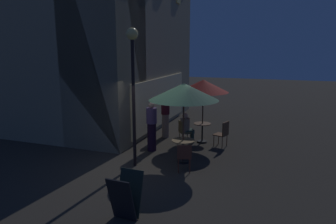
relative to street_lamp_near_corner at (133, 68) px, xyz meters
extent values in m
plane|color=#2F2A24|center=(-0.14, -0.30, -3.00)|extent=(60.00, 60.00, 0.00)
cube|color=gray|center=(5.02, 2.10, 1.11)|extent=(8.53, 2.33, 8.22)
cube|color=gray|center=(1.92, 4.50, 1.11)|extent=(2.33, 7.13, 8.22)
cube|color=beige|center=(4.59, 0.90, -1.75)|extent=(5.97, 0.08, 2.10)
cylinder|color=black|center=(0.00, 0.00, -1.06)|extent=(0.10, 0.10, 3.88)
sphere|color=#F7D673|center=(0.00, 0.00, 0.98)|extent=(0.35, 0.35, 0.35)
cube|color=black|center=(-2.65, -1.17, -2.49)|extent=(0.33, 0.56, 0.99)
cube|color=black|center=(-3.01, -1.15, -2.49)|extent=(0.33, 0.56, 0.99)
cylinder|color=black|center=(0.78, -1.32, -2.98)|extent=(0.40, 0.40, 0.03)
cylinder|color=black|center=(0.78, -1.32, -2.65)|extent=(0.06, 0.06, 0.71)
cylinder|color=olive|center=(0.78, -1.32, -2.28)|extent=(0.74, 0.74, 0.03)
cylinder|color=black|center=(3.07, -1.39, -2.98)|extent=(0.40, 0.40, 0.03)
cylinder|color=black|center=(3.07, -1.39, -2.64)|extent=(0.06, 0.06, 0.72)
cylinder|color=brown|center=(3.07, -1.39, -2.26)|extent=(0.66, 0.66, 0.03)
cylinder|color=black|center=(0.78, -1.32, -2.97)|extent=(0.36, 0.36, 0.06)
cylinder|color=brown|center=(0.78, -1.32, -1.75)|extent=(0.05, 0.05, 2.49)
cone|color=#30573D|center=(0.78, -1.32, -0.72)|extent=(2.16, 2.16, 0.52)
cylinder|color=black|center=(3.07, -1.39, -2.97)|extent=(0.36, 0.36, 0.06)
cylinder|color=#48372A|center=(3.07, -1.39, -1.81)|extent=(0.05, 0.05, 2.38)
cone|color=maroon|center=(3.07, -1.39, -0.80)|extent=(1.90, 1.90, 0.47)
cylinder|color=brown|center=(0.19, -1.35, -2.78)|extent=(0.03, 0.03, 0.44)
cylinder|color=brown|center=(0.29, -1.67, -2.78)|extent=(0.03, 0.03, 0.44)
cylinder|color=brown|center=(-0.13, -1.46, -2.78)|extent=(0.03, 0.03, 0.44)
cylinder|color=brown|center=(-0.02, -1.77, -2.78)|extent=(0.03, 0.03, 0.44)
cube|color=brown|center=(0.08, -1.56, -2.54)|extent=(0.53, 0.53, 0.04)
cube|color=brown|center=(-0.09, -1.62, -2.33)|extent=(0.17, 0.40, 0.38)
cylinder|color=brown|center=(2.87, -0.85, -2.77)|extent=(0.03, 0.03, 0.45)
cylinder|color=brown|center=(2.61, -1.04, -2.77)|extent=(0.03, 0.03, 0.45)
cylinder|color=brown|center=(2.68, -0.60, -2.77)|extent=(0.03, 0.03, 0.45)
cylinder|color=brown|center=(2.43, -0.79, -2.77)|extent=(0.03, 0.03, 0.45)
cube|color=brown|center=(2.65, -0.82, -2.53)|extent=(0.55, 0.55, 0.04)
cube|color=brown|center=(2.54, -0.68, -2.30)|extent=(0.34, 0.27, 0.41)
cylinder|color=brown|center=(2.70, -1.92, -2.78)|extent=(0.03, 0.03, 0.43)
cylinder|color=brown|center=(3.03, -2.04, -2.78)|extent=(0.03, 0.03, 0.43)
cylinder|color=brown|center=(2.59, -2.25, -2.78)|extent=(0.03, 0.03, 0.43)
cylinder|color=brown|center=(2.92, -2.37, -2.78)|extent=(0.03, 0.03, 0.43)
cube|color=brown|center=(2.81, -2.14, -2.55)|extent=(0.56, 0.56, 0.04)
cube|color=brown|center=(2.74, -2.33, -2.29)|extent=(0.43, 0.18, 0.49)
cube|color=#2A3F37|center=(2.73, -0.93, -2.51)|extent=(0.50, 0.50, 0.14)
cylinder|color=#2A3F37|center=(2.83, -1.06, -2.75)|extent=(0.14, 0.14, 0.49)
cylinder|color=#836E5B|center=(2.65, -0.82, -2.25)|extent=(0.35, 0.35, 0.51)
sphere|color=tan|center=(2.65, -0.82, -1.90)|extent=(0.21, 0.21, 0.21)
cylinder|color=black|center=(1.51, 0.07, -2.50)|extent=(0.31, 0.31, 0.99)
cylinder|color=#553F66|center=(1.51, 0.07, -1.73)|extent=(0.37, 0.37, 0.55)
sphere|color=tan|center=(1.51, 0.07, -1.36)|extent=(0.21, 0.21, 0.21)
cylinder|color=#7C695C|center=(3.28, 0.20, -2.52)|extent=(0.29, 0.29, 0.96)
cylinder|color=#45141E|center=(3.28, 0.20, -1.74)|extent=(0.34, 0.34, 0.61)
sphere|color=brown|center=(3.28, 0.20, -1.33)|extent=(0.23, 0.23, 0.23)
camera|label=1|loc=(-8.19, -4.05, 0.58)|focal=33.03mm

